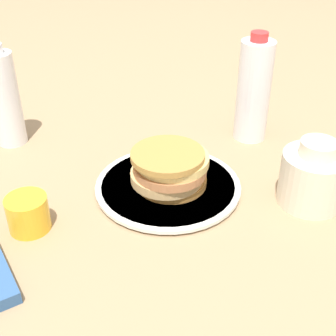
{
  "coord_description": "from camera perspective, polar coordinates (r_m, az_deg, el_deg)",
  "views": [
    {
      "loc": [
        -0.6,
        0.33,
        0.5
      ],
      "look_at": [
        0.03,
        0.01,
        0.05
      ],
      "focal_mm": 50.0,
      "sensor_mm": 36.0,
      "label": 1
    }
  ],
  "objects": [
    {
      "name": "ground_plane",
      "position": [
        0.85,
        1.27,
        -3.53
      ],
      "size": [
        4.0,
        4.0,
        0.0
      ],
      "primitive_type": "plane",
      "color": "#9E7F5B"
    },
    {
      "name": "plate",
      "position": [
        0.86,
        0.0,
        -2.24
      ],
      "size": [
        0.27,
        0.27,
        0.01
      ],
      "color": "silver",
      "rests_on": "ground_plane"
    },
    {
      "name": "pancake_stack",
      "position": [
        0.83,
        0.16,
        -0.08
      ],
      "size": [
        0.14,
        0.14,
        0.07
      ],
      "color": "#C08239",
      "rests_on": "plate"
    },
    {
      "name": "juice_glass",
      "position": [
        0.79,
        -16.7,
        -5.33
      ],
      "size": [
        0.07,
        0.07,
        0.06
      ],
      "color": "yellow",
      "rests_on": "ground_plane"
    },
    {
      "name": "cream_jug",
      "position": [
        0.84,
        17.25,
        -1.02
      ],
      "size": [
        0.11,
        0.11,
        0.12
      ],
      "color": "beige",
      "rests_on": "ground_plane"
    },
    {
      "name": "water_bottle_near",
      "position": [
        1.03,
        -19.3,
        7.99
      ],
      "size": [
        0.06,
        0.06,
        0.22
      ],
      "color": "white",
      "rests_on": "ground_plane"
    },
    {
      "name": "water_bottle_mid",
      "position": [
        1.0,
        10.41,
        9.28
      ],
      "size": [
        0.07,
        0.07,
        0.23
      ],
      "color": "white",
      "rests_on": "ground_plane"
    }
  ]
}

